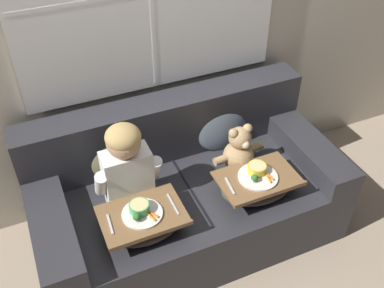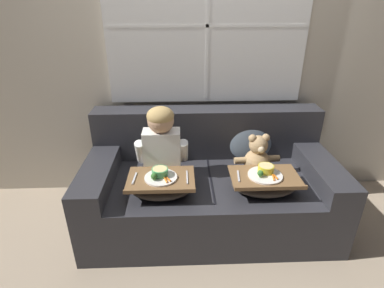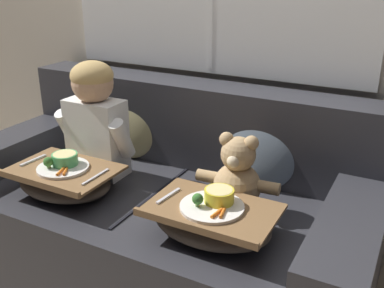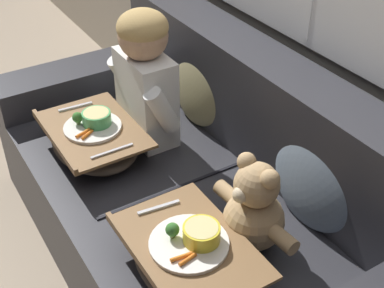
{
  "view_description": "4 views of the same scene",
  "coord_description": "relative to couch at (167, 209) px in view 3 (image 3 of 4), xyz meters",
  "views": [
    {
      "loc": [
        -0.78,
        -1.84,
        2.42
      ],
      "look_at": [
        0.05,
        0.05,
        0.72
      ],
      "focal_mm": 42.0,
      "sensor_mm": 36.0,
      "label": 1
    },
    {
      "loc": [
        -0.22,
        -1.99,
        1.66
      ],
      "look_at": [
        -0.14,
        0.02,
        0.7
      ],
      "focal_mm": 28.0,
      "sensor_mm": 36.0,
      "label": 2
    },
    {
      "loc": [
        0.98,
        -1.53,
        1.4
      ],
      "look_at": [
        0.1,
        0.13,
        0.64
      ],
      "focal_mm": 42.0,
      "sensor_mm": 36.0,
      "label": 3
    },
    {
      "loc": [
        1.33,
        -0.79,
        1.73
      ],
      "look_at": [
        0.06,
        -0.02,
        0.67
      ],
      "focal_mm": 50.0,
      "sensor_mm": 36.0,
      "label": 4
    }
  ],
  "objects": [
    {
      "name": "couch",
      "position": [
        0.0,
        0.0,
        0.0
      ],
      "size": [
        1.9,
        0.95,
        0.86
      ],
      "color": "#2D2D33",
      "rests_on": "ground_plane"
    },
    {
      "name": "throw_pillow_behind_teddy",
      "position": [
        0.37,
        0.23,
        0.31
      ],
      "size": [
        0.4,
        0.19,
        0.41
      ],
      "color": "slate",
      "rests_on": "couch"
    },
    {
      "name": "teddy_bear",
      "position": [
        0.37,
        -0.04,
        0.27
      ],
      "size": [
        0.36,
        0.25,
        0.33
      ],
      "color": "tan",
      "rests_on": "couch"
    },
    {
      "name": "child_figure",
      "position": [
        -0.37,
        -0.04,
        0.43
      ],
      "size": [
        0.39,
        0.2,
        0.56
      ],
      "color": "white",
      "rests_on": "couch"
    },
    {
      "name": "lap_tray_child",
      "position": [
        -0.37,
        -0.28,
        0.19
      ],
      "size": [
        0.47,
        0.34,
        0.18
      ],
      "color": "#473D33",
      "rests_on": "child_figure"
    },
    {
      "name": "ground_plane",
      "position": [
        0.0,
        -0.06,
        -0.31
      ],
      "size": [
        14.0,
        14.0,
        0.0
      ],
      "primitive_type": "plane",
      "color": "tan"
    },
    {
      "name": "lap_tray_teddy",
      "position": [
        0.37,
        -0.28,
        0.19
      ],
      "size": [
        0.48,
        0.32,
        0.18
      ],
      "color": "#473D33",
      "rests_on": "teddy_bear"
    },
    {
      "name": "throw_pillow_behind_child",
      "position": [
        -0.37,
        0.23,
        0.31
      ],
      "size": [
        0.38,
        0.18,
        0.4
      ],
      "color": "tan",
      "rests_on": "couch"
    }
  ]
}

